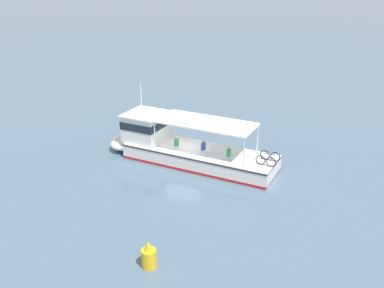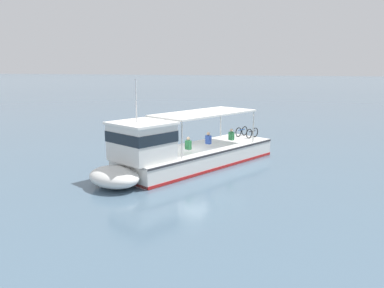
# 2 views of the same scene
# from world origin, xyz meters

# --- Properties ---
(ground_plane) EXTENTS (400.00, 400.00, 0.00)m
(ground_plane) POSITION_xyz_m (0.00, 0.00, 0.00)
(ground_plane) COLOR slate
(ferry_main) EXTENTS (12.61, 8.87, 5.32)m
(ferry_main) POSITION_xyz_m (0.26, -0.26, 1.02)
(ferry_main) COLOR white
(ferry_main) RESTS_ON ground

